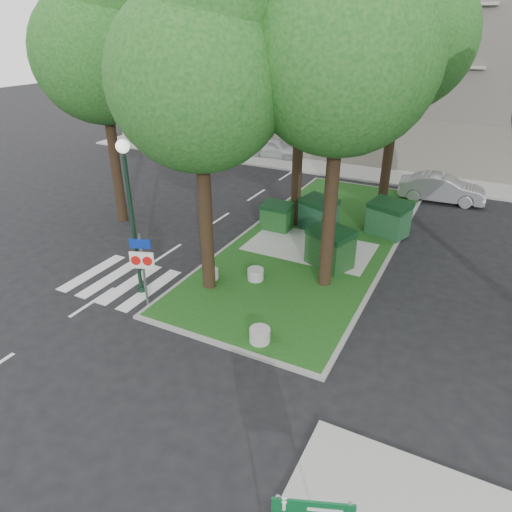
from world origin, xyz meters
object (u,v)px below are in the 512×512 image
Objects in this scene: tree_median_near_left at (201,62)px; dumpster_b at (318,214)px; bollard_right at (260,335)px; bollard_mid at (256,274)px; dumpster_a at (277,216)px; bollard_left at (211,274)px; street_lamp at (130,201)px; litter_bin at (385,215)px; tree_street_left at (101,41)px; dumpster_d at (388,219)px; car_white at (274,148)px; tree_median_near_right at (347,35)px; tree_median_mid at (304,61)px; traffic_sign_pole at (142,261)px; tree_median_far at (408,22)px; car_silver at (442,188)px; dumpster_c at (330,248)px.

dumpster_b is (1.51, 6.39, -6.50)m from tree_median_near_left.
bollard_right is 1.04× the size of bollard_mid.
bollard_left is (-0.21, -5.14, -0.40)m from dumpster_a.
dumpster_a is at bearing 73.56° from street_lamp.
street_lamp is at bearing -122.17° from litter_bin.
dumpster_d is at bearing 17.61° from tree_street_left.
car_white is (-9.93, 9.82, -0.17)m from dumpster_d.
dumpster_b is at bearing 64.78° from street_lamp.
litter_bin is (4.00, 8.42, -6.82)m from tree_median_near_left.
tree_median_near_right reaches higher than tree_median_mid.
tree_median_mid is 10.12m from traffic_sign_pole.
tree_median_far reaches higher than dumpster_d.
car_silver is at bearing 60.71° from street_lamp.
tree_median_mid is at bearing 82.55° from bollard_left.
tree_median_mid is 9.07m from bollard_left.
bollard_left is at bearing 45.99° from traffic_sign_pole.
bollard_mid is 17.22m from car_white.
dumpster_a is at bearing -144.79° from litter_bin.
bollard_left is 2.86m from traffic_sign_pole.
tree_median_near_left is 2.49× the size of car_silver.
dumpster_c reaches higher than car_silver.
tree_median_far is 1.08× the size of tree_street_left.
tree_street_left is at bearing -137.96° from dumpster_b.
bollard_left is 0.90× the size of bollard_mid.
street_lamp is 18.71m from car_white.
dumpster_a is 1.82m from dumpster_b.
litter_bin is (2.49, 2.03, -0.32)m from dumpster_b.
tree_median_near_right is at bearing 21.61° from bollard_mid.
tree_median_mid reaches higher than bollard_mid.
tree_median_mid reaches higher than dumpster_b.
street_lamp is 1.31× the size of car_white.
dumpster_b reaches higher than car_silver.
car_silver is (1.46, 5.82, -0.15)m from dumpster_d.
dumpster_b is 8.81m from traffic_sign_pole.
traffic_sign_pole is at bearing -98.49° from dumpster_a.
bollard_left is 0.13× the size of car_white.
tree_median_mid is at bearing 123.69° from tree_median_near_right.
tree_median_far is 20.02× the size of bollard_right.
bollard_right reaches higher than bollard_left.
bollard_right is at bearing -96.12° from litter_bin.
litter_bin is at bearing 68.78° from bollard_mid.
tree_median_near_left is 7.03m from bollard_left.
tree_street_left is (-10.70, -6.00, -0.67)m from tree_median_far.
tree_street_left is 14.69× the size of litter_bin.
car_silver is (2.76, 9.65, -0.15)m from dumpster_c.
tree_median_mid is 4.59m from tree_median_far.
dumpster_a is 3.91m from dumpster_c.
tree_median_near_left reaches higher than bollard_mid.
traffic_sign_pole is at bearing -170.09° from car_white.
street_lamp is at bearing -91.95° from dumpster_b.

